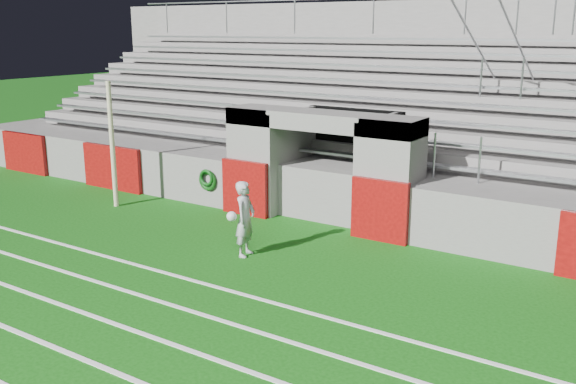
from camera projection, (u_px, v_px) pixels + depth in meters
The scene contains 5 objects.
ground at pixel (229, 265), 12.45m from camera, with size 90.00×90.00×0.00m, color #0E4D0C.
field_post at pixel (112, 145), 16.15m from camera, with size 0.12×0.12×3.20m, color beige.
stadium_structure at pixel (399, 134), 18.53m from camera, with size 26.00×8.48×5.42m.
goalkeeper_with_ball at pixel (245, 219), 12.78m from camera, with size 0.48×0.66×1.53m.
hose_coil at pixel (207, 179), 16.23m from camera, with size 0.55×0.14×0.57m.
Camera 1 is at (7.39, -9.15, 4.47)m, focal length 40.00 mm.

